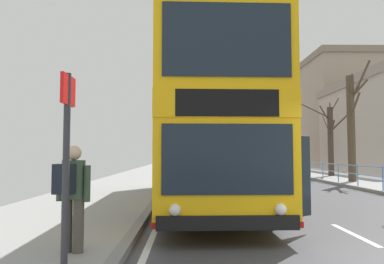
% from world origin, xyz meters
% --- Properties ---
extents(double_decker_bus_main, '(3.43, 10.55, 4.46)m').
position_xyz_m(double_decker_bus_main, '(-2.75, 6.61, 2.33)').
color(double_decker_bus_main, '#F4B20F').
rests_on(double_decker_bus_main, ground).
extents(background_bus_far_lane, '(2.62, 10.60, 3.13)m').
position_xyz_m(background_bus_far_lane, '(2.72, 31.03, 1.71)').
color(background_bus_far_lane, red).
rests_on(background_bus_far_lane, ground).
extents(pedestrian_railing_far_kerb, '(0.05, 23.24, 0.96)m').
position_xyz_m(pedestrian_railing_far_kerb, '(4.45, 12.81, 0.79)').
color(pedestrian_railing_far_kerb, '#598CC6').
rests_on(pedestrian_railing_far_kerb, ground).
extents(pedestrian_companion, '(0.55, 0.57, 1.57)m').
position_xyz_m(pedestrian_companion, '(-4.99, 0.81, 1.05)').
color(pedestrian_companion, '#4C473D').
rests_on(pedestrian_companion, ground).
extents(bus_stop_sign_near, '(0.08, 0.44, 2.41)m').
position_xyz_m(bus_stop_sign_near, '(-4.71, -0.28, 1.64)').
color(bus_stop_sign_near, '#2D2D33').
rests_on(bus_stop_sign_near, ground).
extents(bare_tree_far_00, '(2.39, 2.20, 6.64)m').
position_xyz_m(bare_tree_far_00, '(6.09, 31.98, 3.42)').
color(bare_tree_far_00, '#423328').
rests_on(bare_tree_far_00, ground).
extents(bare_tree_far_01, '(2.68, 2.83, 5.10)m').
position_xyz_m(bare_tree_far_01, '(6.27, 19.35, 2.61)').
color(bare_tree_far_01, '#423328').
rests_on(bare_tree_far_01, ground).
extents(bare_tree_far_02, '(1.45, 3.11, 6.24)m').
position_xyz_m(bare_tree_far_02, '(5.42, 14.33, 3.17)').
color(bare_tree_far_02, '#4C3D2D').
rests_on(bare_tree_far_02, ground).
extents(background_building_00, '(10.89, 12.40, 12.79)m').
position_xyz_m(background_building_00, '(15.97, 37.81, 6.42)').
color(background_building_00, gray).
rests_on(background_building_00, ground).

